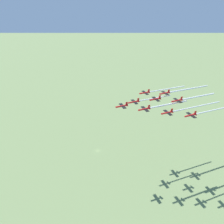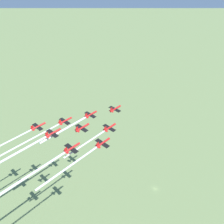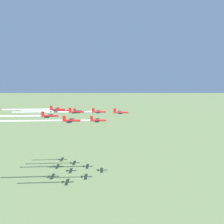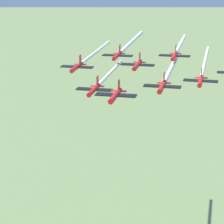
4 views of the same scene
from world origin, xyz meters
name	(u,v)px [view 1 (image 1 of 4)]	position (x,y,z in m)	size (l,w,h in m)	color
ground_plane	(98,151)	(0.00, 0.00, 0.00)	(3000.00, 3000.00, 0.00)	#6B7F4C
jet_0	(122,106)	(31.79, -24.32, 73.34)	(10.42, 10.25, 3.76)	red
jet_1	(145,109)	(50.90, -22.67, 71.93)	(10.42, 10.25, 3.76)	red
jet_2	(134,102)	(39.63, -6.81, 69.94)	(10.42, 10.25, 3.76)	red
jet_3	(168,113)	(70.02, -21.01, 70.01)	(10.42, 10.25, 3.76)	red
jet_4	(156,99)	(58.75, -5.15, 74.09)	(10.42, 10.25, 3.76)	red
jet_5	(145,93)	(47.47, 10.71, 72.51)	(10.42, 10.25, 3.76)	red
jet_6	(191,115)	(89.14, -19.36, 69.21)	(10.42, 10.25, 3.76)	red
jet_7	(177,100)	(77.86, -3.50, 74.11)	(10.42, 10.25, 3.76)	red
jet_8	(165,93)	(66.59, 12.36, 73.39)	(10.42, 10.25, 3.76)	red
smoke_trail_1	(169,104)	(70.63, -8.64, 71.87)	(31.85, 23.19, 1.36)	white
smoke_trail_2	(155,98)	(57.90, 6.18, 69.88)	(28.77, 20.88, 1.07)	white
smoke_trail_3	(197,107)	(95.19, -3.12, 69.96)	(42.55, 30.67, 1.04)	white
smoke_trail_5	(167,89)	(68.80, 25.87, 72.46)	(34.91, 25.27, 1.12)	white
smoke_trail_6	(211,111)	(106.18, -7.24, 69.15)	(26.27, 19.09, 1.01)	white
smoke_trail_7	(198,96)	(97.01, 10.11, 74.05)	(30.66, 22.33, 1.32)	white
smoke_trail_8	(189,89)	(89.80, 28.86, 73.33)	(38.82, 28.16, 1.37)	white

